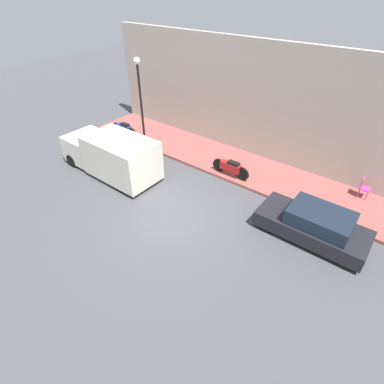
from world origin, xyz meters
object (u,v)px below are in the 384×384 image
Objects in this scene: parked_car at (314,225)px; motorcycle_blue at (124,128)px; delivery_van at (111,154)px; cafe_chair at (364,186)px; motorcycle_red at (231,167)px; streetlamp at (140,88)px.

parked_car reaches higher than motorcycle_blue.
cafe_chair is (5.26, -10.27, -0.38)m from delivery_van.
parked_car is 12.24m from motorcycle_blue.
parked_car is 4.29× the size of cafe_chair.
motorcycle_red is (3.17, -4.85, -0.46)m from delivery_van.
streetlamp is (0.06, -1.67, 2.70)m from motorcycle_blue.
cafe_chair reaches higher than motorcycle_blue.
delivery_van is at bearing 99.34° from parked_car.
motorcycle_red is 2.14× the size of cafe_chair.
streetlamp is 4.99× the size of cafe_chair.
cafe_chair is at bearing -79.76° from streetlamp.
delivery_van is (-1.55, 9.44, 0.41)m from parked_car.
motorcycle_blue is at bearing 92.00° from streetlamp.
motorcycle_red reaches higher than motorcycle_blue.
streetlamp is (0.04, 5.88, 2.66)m from motorcycle_red.
delivery_van is 5.67× the size of cafe_chair.
delivery_van is at bearing -139.46° from motorcycle_blue.
delivery_van reaches higher than cafe_chair.
motorcycle_red is at bearing 70.52° from parked_car.
parked_car is at bearing 167.28° from cafe_chair.
cafe_chair is (2.10, -12.97, 0.12)m from motorcycle_blue.
delivery_van is 5.81m from motorcycle_red.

